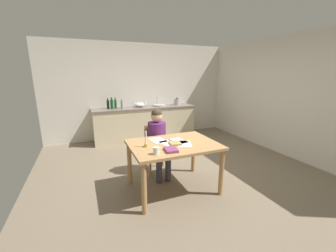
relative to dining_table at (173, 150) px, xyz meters
name	(u,v)px	position (x,y,z in m)	size (l,w,h in m)	color
ground_plane	(180,172)	(0.36, 0.52, -0.68)	(5.20, 5.20, 0.04)	#7A6B56
wall_back	(141,91)	(0.36, 3.12, 0.64)	(5.20, 0.12, 2.60)	silver
wall_right	(287,96)	(2.96, 0.52, 0.64)	(0.12, 5.20, 2.60)	silver
kitchen_counter	(145,123)	(0.36, 2.76, -0.21)	(2.81, 0.64, 0.90)	beige
dining_table	(173,150)	(0.00, 0.00, 0.00)	(1.31, 0.97, 0.76)	tan
chair_at_table	(156,146)	(-0.03, 0.73, -0.17)	(0.42, 0.42, 0.86)	tan
person_seated	(158,138)	(-0.04, 0.58, 0.02)	(0.34, 0.60, 1.19)	#592666
coffee_mug	(156,151)	(-0.38, -0.32, 0.15)	(0.11, 0.08, 0.10)	white
candlestick	(146,143)	(-0.43, 0.01, 0.17)	(0.06, 0.06, 0.23)	gold
book_magazine	(175,143)	(0.01, -0.05, 0.12)	(0.16, 0.18, 0.03)	tan
book_cookery	(171,150)	(-0.16, -0.27, 0.12)	(0.16, 0.21, 0.03)	#843B6A
paper_letter	(169,143)	(-0.06, 0.04, 0.10)	(0.21, 0.30, 0.00)	white
paper_bill	(158,140)	(-0.16, 0.24, 0.10)	(0.21, 0.30, 0.00)	white
paper_envelope	(184,144)	(0.14, -0.07, 0.10)	(0.21, 0.30, 0.00)	white
paper_receipt	(178,141)	(0.12, 0.08, 0.10)	(0.21, 0.30, 0.00)	white
sink_unit	(159,105)	(0.78, 2.76, 0.27)	(0.36, 0.36, 0.24)	#B2B7BC
bottle_oil	(108,104)	(-0.61, 2.82, 0.36)	(0.06, 0.06, 0.27)	black
bottle_vinegar	(112,104)	(-0.52, 2.77, 0.37)	(0.08, 0.08, 0.30)	#194C23
bottle_wine_red	(115,104)	(-0.41, 2.85, 0.36)	(0.06, 0.06, 0.28)	#194C23
bottle_sauce	(122,104)	(-0.27, 2.70, 0.35)	(0.07, 0.07, 0.26)	#8C999E
mixing_bowl	(140,105)	(0.22, 2.80, 0.30)	(0.26, 0.26, 0.12)	white
stovetop_kettle	(177,102)	(1.33, 2.76, 0.34)	(0.18, 0.18, 0.22)	#B7BABF
wine_glass_near_sink	(145,102)	(0.42, 2.91, 0.35)	(0.07, 0.07, 0.15)	silver
wine_glass_by_kettle	(141,102)	(0.31, 2.91, 0.35)	(0.07, 0.07, 0.15)	silver
wine_glass_back_left	(137,103)	(0.18, 2.91, 0.35)	(0.07, 0.07, 0.15)	silver
wine_glass_back_right	(134,103)	(0.10, 2.91, 0.35)	(0.07, 0.07, 0.15)	silver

